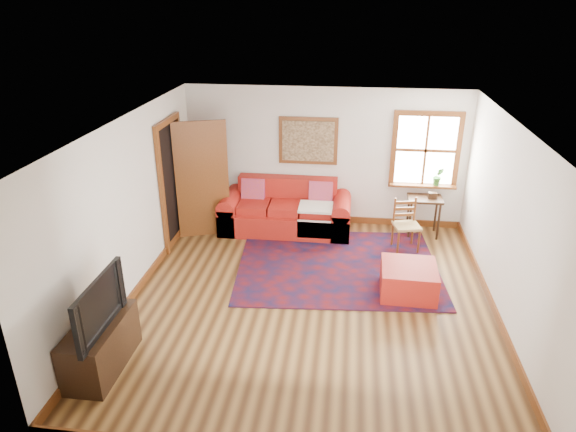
# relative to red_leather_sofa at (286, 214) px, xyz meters

# --- Properties ---
(ground) EXTENTS (5.50, 5.50, 0.00)m
(ground) POSITION_rel_red_leather_sofa_xyz_m (0.64, -2.30, -0.30)
(ground) COLOR #432812
(ground) RESTS_ON ground
(room_envelope) EXTENTS (5.04, 5.54, 2.52)m
(room_envelope) POSITION_rel_red_leather_sofa_xyz_m (0.64, -2.29, 1.35)
(room_envelope) COLOR silver
(room_envelope) RESTS_ON ground
(window) EXTENTS (1.18, 0.20, 1.38)m
(window) POSITION_rel_red_leather_sofa_xyz_m (2.42, 0.40, 1.01)
(window) COLOR white
(window) RESTS_ON ground
(doorway) EXTENTS (0.89, 1.08, 2.14)m
(doorway) POSITION_rel_red_leather_sofa_xyz_m (-1.56, -0.52, 0.77)
(doorway) COLOR black
(doorway) RESTS_ON ground
(framed_artwork) EXTENTS (1.05, 0.07, 0.85)m
(framed_artwork) POSITION_rel_red_leather_sofa_xyz_m (0.34, 0.41, 1.25)
(framed_artwork) COLOR brown
(framed_artwork) RESTS_ON ground
(persian_rug) EXTENTS (3.29, 2.72, 0.02)m
(persian_rug) POSITION_rel_red_leather_sofa_xyz_m (0.99, -1.28, -0.29)
(persian_rug) COLOR #530B0F
(persian_rug) RESTS_ON ground
(red_leather_sofa) EXTENTS (2.31, 0.96, 0.90)m
(red_leather_sofa) POSITION_rel_red_leather_sofa_xyz_m (0.00, 0.00, 0.00)
(red_leather_sofa) COLOR #AA1D15
(red_leather_sofa) RESTS_ON ground
(red_ottoman) EXTENTS (0.79, 0.79, 0.44)m
(red_ottoman) POSITION_rel_red_leather_sofa_xyz_m (2.01, -1.96, -0.08)
(red_ottoman) COLOR #AA1D15
(red_ottoman) RESTS_ON ground
(side_table) EXTENTS (0.59, 0.44, 0.70)m
(side_table) POSITION_rel_red_leather_sofa_xyz_m (2.43, 0.08, 0.28)
(side_table) COLOR black
(side_table) RESTS_ON ground
(ladder_back_chair) EXTENTS (0.48, 0.47, 0.87)m
(ladder_back_chair) POSITION_rel_red_leather_sofa_xyz_m (2.07, -0.51, 0.17)
(ladder_back_chair) COLOR tan
(ladder_back_chair) RESTS_ON ground
(media_cabinet) EXTENTS (0.48, 1.07, 0.59)m
(media_cabinet) POSITION_rel_red_leather_sofa_xyz_m (-1.60, -4.00, -0.01)
(media_cabinet) COLOR black
(media_cabinet) RESTS_ON ground
(television) EXTENTS (0.14, 1.07, 0.62)m
(television) POSITION_rel_red_leather_sofa_xyz_m (-1.58, -4.08, 0.60)
(television) COLOR black
(television) RESTS_ON media_cabinet
(candle_hurricane) EXTENTS (0.12, 0.12, 0.18)m
(candle_hurricane) POSITION_rel_red_leather_sofa_xyz_m (-1.55, -3.60, 0.37)
(candle_hurricane) COLOR silver
(candle_hurricane) RESTS_ON media_cabinet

